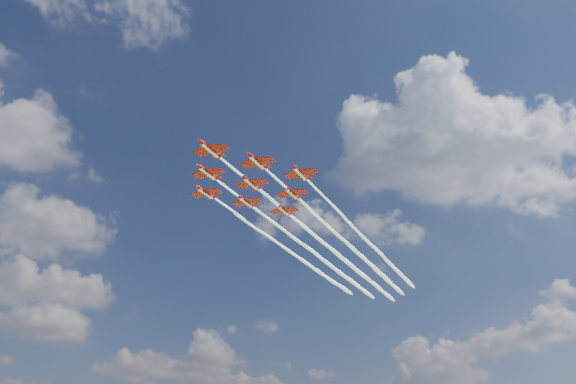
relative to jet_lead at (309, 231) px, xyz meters
The scene contains 9 objects.
jet_lead is the anchor object (origin of this frame).
jet_row2_port 13.49m from the jet_lead, ahead, with size 116.31×74.76×2.70m.
jet_row2_starb 13.49m from the jet_lead, 67.29° to the left, with size 116.31×74.76×2.70m.
jet_row3_port 26.97m from the jet_lead, ahead, with size 116.31×74.76×2.70m.
jet_row3_centre 22.07m from the jet_lead, 32.18° to the left, with size 116.31×74.76×2.70m.
jet_row3_starb 26.97m from the jet_lead, 67.29° to the left, with size 116.31×74.76×2.70m.
jet_row4_port 34.00m from the jet_lead, 19.00° to the left, with size 116.31×74.76×2.70m.
jet_row4_starb 34.00m from the jet_lead, 45.37° to the left, with size 116.31×74.76×2.70m.
jet_tail 44.14m from the jet_lead, 32.18° to the left, with size 116.31×74.76×2.70m.
Camera 1 is at (-66.28, -126.50, 13.82)m, focal length 35.00 mm.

